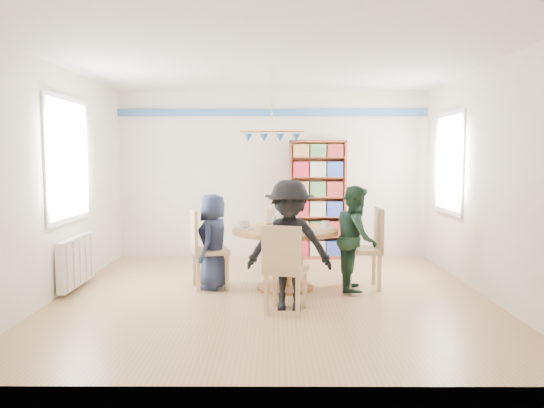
{
  "coord_description": "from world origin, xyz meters",
  "views": [
    {
      "loc": [
        0.02,
        -6.14,
        1.62
      ],
      "look_at": [
        0.0,
        0.4,
        1.05
      ],
      "focal_mm": 35.0,
      "sensor_mm": 36.0,
      "label": 1
    }
  ],
  "objects_px": {
    "chair_left": "(204,245)",
    "person_right": "(356,238)",
    "dining_table": "(285,244)",
    "person_far": "(286,234)",
    "bookshelf": "(317,201)",
    "person_left": "(213,241)",
    "person_near": "(289,245)",
    "chair_far": "(281,237)",
    "chair_right": "(369,244)",
    "chair_near": "(284,265)",
    "radiator": "(76,261)"
  },
  "relations": [
    {
      "from": "radiator",
      "to": "chair_far",
      "type": "distance_m",
      "value": 2.75
    },
    {
      "from": "person_left",
      "to": "dining_table",
      "type": "bearing_deg",
      "value": 99.73
    },
    {
      "from": "chair_far",
      "to": "person_right",
      "type": "bearing_deg",
      "value": -49.61
    },
    {
      "from": "chair_left",
      "to": "person_right",
      "type": "height_order",
      "value": "person_right"
    },
    {
      "from": "person_left",
      "to": "chair_far",
      "type": "bearing_deg",
      "value": 150.26
    },
    {
      "from": "person_right",
      "to": "person_near",
      "type": "height_order",
      "value": "person_near"
    },
    {
      "from": "chair_left",
      "to": "person_far",
      "type": "distance_m",
      "value": 1.33
    },
    {
      "from": "chair_left",
      "to": "bookshelf",
      "type": "height_order",
      "value": "bookshelf"
    },
    {
      "from": "chair_right",
      "to": "radiator",
      "type": "bearing_deg",
      "value": -178.9
    },
    {
      "from": "chair_right",
      "to": "person_far",
      "type": "xyz_separation_m",
      "value": [
        -1.02,
        0.81,
        0.01
      ]
    },
    {
      "from": "chair_far",
      "to": "bookshelf",
      "type": "bearing_deg",
      "value": 59.5
    },
    {
      "from": "chair_far",
      "to": "person_left",
      "type": "distance_m",
      "value": 1.31
    },
    {
      "from": "person_right",
      "to": "radiator",
      "type": "bearing_deg",
      "value": 96.47
    },
    {
      "from": "chair_near",
      "to": "chair_left",
      "type": "bearing_deg",
      "value": 132.54
    },
    {
      "from": "chair_left",
      "to": "person_right",
      "type": "relative_size",
      "value": 0.76
    },
    {
      "from": "chair_left",
      "to": "chair_far",
      "type": "height_order",
      "value": "chair_left"
    },
    {
      "from": "chair_far",
      "to": "chair_near",
      "type": "bearing_deg",
      "value": -90.03
    },
    {
      "from": "chair_far",
      "to": "person_near",
      "type": "relative_size",
      "value": 0.66
    },
    {
      "from": "chair_right",
      "to": "person_far",
      "type": "height_order",
      "value": "person_far"
    },
    {
      "from": "chair_near",
      "to": "person_left",
      "type": "height_order",
      "value": "person_left"
    },
    {
      "from": "dining_table",
      "to": "person_far",
      "type": "distance_m",
      "value": 0.86
    },
    {
      "from": "dining_table",
      "to": "chair_near",
      "type": "relative_size",
      "value": 1.39
    },
    {
      "from": "chair_near",
      "to": "bookshelf",
      "type": "relative_size",
      "value": 0.49
    },
    {
      "from": "person_left",
      "to": "person_near",
      "type": "bearing_deg",
      "value": 56.46
    },
    {
      "from": "radiator",
      "to": "person_far",
      "type": "xyz_separation_m",
      "value": [
        2.6,
        0.88,
        0.21
      ]
    },
    {
      "from": "person_left",
      "to": "person_right",
      "type": "xyz_separation_m",
      "value": [
        1.76,
        -0.07,
        0.05
      ]
    },
    {
      "from": "person_near",
      "to": "person_far",
      "type": "bearing_deg",
      "value": 92.72
    },
    {
      "from": "person_right",
      "to": "bookshelf",
      "type": "height_order",
      "value": "bookshelf"
    },
    {
      "from": "dining_table",
      "to": "chair_right",
      "type": "relative_size",
      "value": 1.29
    },
    {
      "from": "person_far",
      "to": "bookshelf",
      "type": "height_order",
      "value": "bookshelf"
    },
    {
      "from": "person_left",
      "to": "person_right",
      "type": "bearing_deg",
      "value": 98.92
    },
    {
      "from": "chair_far",
      "to": "chair_right",
      "type": "bearing_deg",
      "value": -41.84
    },
    {
      "from": "person_right",
      "to": "person_near",
      "type": "distance_m",
      "value": 1.19
    },
    {
      "from": "radiator",
      "to": "chair_left",
      "type": "height_order",
      "value": "chair_left"
    },
    {
      "from": "chair_right",
      "to": "person_right",
      "type": "relative_size",
      "value": 0.78
    },
    {
      "from": "chair_left",
      "to": "person_far",
      "type": "relative_size",
      "value": 0.88
    },
    {
      "from": "person_left",
      "to": "bookshelf",
      "type": "relative_size",
      "value": 0.62
    },
    {
      "from": "radiator",
      "to": "person_far",
      "type": "height_order",
      "value": "person_far"
    },
    {
      "from": "chair_right",
      "to": "chair_near",
      "type": "height_order",
      "value": "chair_right"
    },
    {
      "from": "dining_table",
      "to": "person_far",
      "type": "xyz_separation_m",
      "value": [
        0.02,
        0.86,
        0.0
      ]
    },
    {
      "from": "radiator",
      "to": "chair_near",
      "type": "xyz_separation_m",
      "value": [
        2.55,
        -1.02,
        0.16
      ]
    },
    {
      "from": "chair_left",
      "to": "chair_far",
      "type": "xyz_separation_m",
      "value": [
        0.98,
        0.99,
        -0.04
      ]
    },
    {
      "from": "radiator",
      "to": "person_left",
      "type": "bearing_deg",
      "value": 1.53
    },
    {
      "from": "person_left",
      "to": "person_near",
      "type": "xyz_separation_m",
      "value": [
        0.91,
        -0.91,
        0.1
      ]
    },
    {
      "from": "person_right",
      "to": "bookshelf",
      "type": "bearing_deg",
      "value": 15.36
    },
    {
      "from": "chair_left",
      "to": "person_left",
      "type": "height_order",
      "value": "person_left"
    },
    {
      "from": "chair_right",
      "to": "chair_far",
      "type": "bearing_deg",
      "value": 138.16
    },
    {
      "from": "chair_far",
      "to": "chair_near",
      "type": "relative_size",
      "value": 0.98
    },
    {
      "from": "person_far",
      "to": "person_near",
      "type": "height_order",
      "value": "person_near"
    },
    {
      "from": "chair_far",
      "to": "person_near",
      "type": "height_order",
      "value": "person_near"
    }
  ]
}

